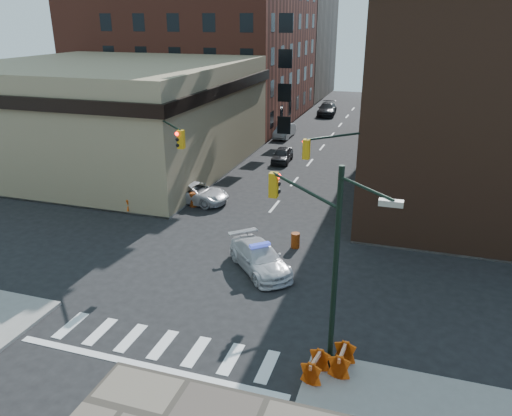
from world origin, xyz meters
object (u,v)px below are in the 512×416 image
Objects in this scene: pickup at (195,193)px; barricade_nw_a at (126,203)px; pedestrian_b at (143,197)px; barricade_se_a at (342,360)px; barrel_bank at (193,200)px; barrel_road at (295,240)px; parked_car_wfar at (285,131)px; police_car at (260,258)px; pedestrian_a at (157,201)px; parked_car_enear at (376,147)px; parked_car_wnear at (282,155)px.

pickup reaches higher than barricade_nw_a.
pedestrian_b is 20.33m from barricade_se_a.
barrel_bank is 4.66m from barricade_nw_a.
barricade_nw_a is at bearing -159.32° from pedestrian_b.
parked_car_wfar is at bearing 106.07° from barrel_road.
barrel_road is (1.15, 3.28, -0.26)m from police_car.
pedestrian_a is (-8.95, 5.36, 0.31)m from police_car.
parked_car_wfar reaches higher than barrel_bank.
parked_car_wfar is 28.43m from barrel_road.
barricade_se_a is (12.77, -14.64, 0.12)m from barrel_bank.
parked_car_enear is 2.54× the size of pedestrian_b.
pedestrian_a is at bearing 168.35° from barrel_road.
parked_car_wnear is at bearing 77.11° from barrel_bank.
parked_car_wnear reaches higher than barrel_road.
police_car reaches higher than barrel_bank.
pickup is 3.05× the size of pedestrian_b.
police_car is at bearing 13.93° from pedestrian_a.
pedestrian_a is at bearing 164.65° from pickup.
police_car is at bearing -131.21° from pickup.
pedestrian_b reaches higher than barricade_se_a.
barrel_bank is at bearing 91.90° from police_car.
parked_car_wnear is at bearing 59.96° from police_car.
parked_car_enear reaches higher than barricade_nw_a.
barrel_bank is at bearing 45.73° from barricade_se_a.
parked_car_wfar is 2.58× the size of pedestrian_a.
barricade_nw_a is (-11.35, 5.28, -0.07)m from police_car.
pickup is 1.13× the size of parked_car_wfar.
pedestrian_b reaches higher than barrel_bank.
parked_car_wfar is 2.69× the size of pedestrian_b.
barricade_se_a is (1.77, -33.35, -0.08)m from parked_car_enear.
barrel_road is (-2.50, -23.11, -0.25)m from parked_car_enear.
barrel_road is 11.10m from barricade_se_a.
parked_car_wfar is 24.99m from pedestrian_b.
pickup is 21.12m from parked_car_enear.
pedestrian_a reaches higher than police_car.
pedestrian_a is at bearing -124.79° from barrel_bank.
parked_car_wnear is 0.93× the size of parked_car_enear.
pedestrian_a reaches higher than parked_car_wfar.
barricade_se_a is at bearing -132.91° from pickup.
barrel_road is at bearing 76.39° from parked_car_enear.
barricade_se_a is (5.43, -6.97, -0.09)m from police_car.
pickup is 5.67× the size of barrel_road.
pickup is 3.81m from pedestrian_b.
parked_car_wnear reaches higher than barrel_bank.
pedestrian_b is 1.34× the size of barricade_se_a.
barrel_bank is (-11.00, -18.71, -0.20)m from parked_car_enear.
parked_car_wfar is at bearing 71.98° from pedestrian_b.
barrel_road is at bearing -27.34° from barrel_bank.
barricade_nw_a is (-16.77, 12.24, 0.02)m from barricade_se_a.
barrel_road is at bearing 28.75° from police_car.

